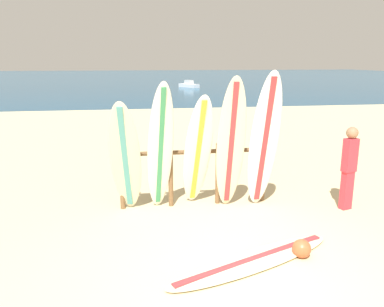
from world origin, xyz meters
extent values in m
plane|color=beige|center=(0.00, 0.00, 0.00)|extent=(120.00, 120.00, 0.00)
cube|color=navy|center=(0.00, 58.00, 0.00)|extent=(120.00, 80.00, 0.01)
cylinder|color=brown|center=(-1.53, 2.95, 0.60)|extent=(0.09, 0.09, 1.19)
cylinder|color=brown|center=(-0.62, 2.95, 0.60)|extent=(0.09, 0.09, 1.19)
cylinder|color=brown|center=(0.28, 2.95, 0.60)|extent=(0.09, 0.09, 1.19)
cylinder|color=brown|center=(1.19, 2.95, 0.60)|extent=(0.09, 0.09, 1.19)
cylinder|color=brown|center=(-0.17, 2.95, 1.04)|extent=(2.82, 0.08, 0.08)
ellipsoid|color=beige|center=(-1.44, 2.61, 1.05)|extent=(0.65, 0.92, 2.10)
cube|color=teal|center=(-1.44, 2.61, 1.05)|extent=(0.21, 0.80, 1.94)
ellipsoid|color=white|center=(-0.83, 2.67, 1.20)|extent=(0.57, 0.81, 2.40)
cube|color=#388C59|center=(-0.83, 2.67, 1.20)|extent=(0.19, 0.71, 2.21)
ellipsoid|color=white|center=(-0.16, 2.67, 1.09)|extent=(0.57, 1.05, 2.19)
cube|color=gold|center=(-0.16, 2.67, 1.09)|extent=(0.16, 0.95, 2.02)
ellipsoid|color=beige|center=(0.42, 2.54, 1.24)|extent=(0.54, 0.72, 2.48)
cube|color=#B73338|center=(0.42, 2.54, 1.24)|extent=(0.11, 0.67, 2.29)
ellipsoid|color=white|center=(1.02, 2.50, 1.28)|extent=(0.56, 0.73, 2.57)
cube|color=#B73338|center=(1.02, 2.50, 1.28)|extent=(0.11, 0.68, 2.37)
ellipsoid|color=beige|center=(0.28, 0.64, 0.04)|extent=(2.76, 1.58, 0.07)
cube|color=#B73338|center=(0.28, 0.64, 0.04)|extent=(2.38, 1.07, 0.08)
cube|color=#D8333F|center=(2.58, 2.28, 0.36)|extent=(0.23, 0.19, 0.73)
cube|color=#D8333F|center=(2.58, 2.28, 1.04)|extent=(0.28, 0.22, 0.61)
sphere|color=#997051|center=(2.58, 2.28, 1.45)|extent=(0.21, 0.21, 0.21)
cube|color=silver|center=(4.51, 34.65, 0.18)|extent=(1.86, 2.46, 0.35)
cube|color=silver|center=(4.51, 34.65, 0.54)|extent=(0.88, 1.01, 0.36)
sphere|color=#CC5933|center=(0.99, 0.68, 0.13)|extent=(0.26, 0.26, 0.26)
camera|label=1|loc=(-1.32, -4.00, 2.73)|focal=36.27mm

